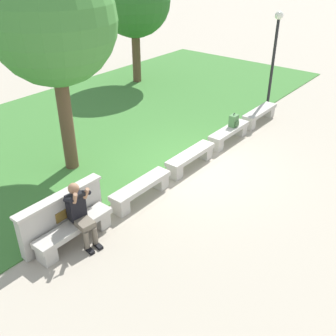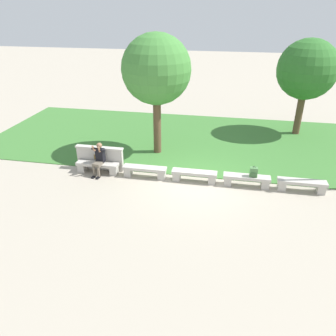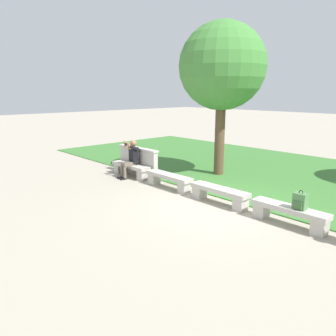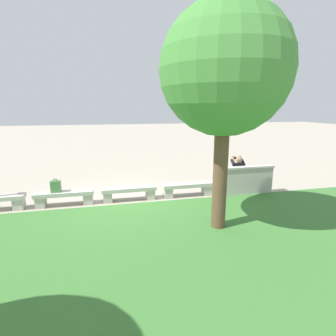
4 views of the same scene
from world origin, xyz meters
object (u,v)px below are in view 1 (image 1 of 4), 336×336
(bench_end, at_px, (259,114))
(person_photographer, at_px, (80,211))
(bench_near, at_px, (141,189))
(backpack, at_px, (234,121))
(lamp_post, at_px, (275,46))
(bench_mid, at_px, (191,157))
(tree_left_background, at_px, (134,0))
(tree_behind_wall, at_px, (53,22))
(bench_main, at_px, (75,231))
(bench_far, at_px, (229,133))

(bench_end, distance_m, person_photographer, 7.84)
(bench_near, bearing_deg, backpack, -0.12)
(lamp_post, bearing_deg, backpack, -172.99)
(bench_mid, relative_size, tree_left_background, 0.36)
(tree_behind_wall, xyz_separation_m, tree_left_background, (6.75, 3.80, -0.43))
(person_photographer, distance_m, backpack, 6.06)
(bench_main, height_order, tree_left_background, tree_left_background)
(bench_mid, height_order, tree_left_background, tree_left_background)
(bench_main, height_order, bench_near, same)
(bench_mid, height_order, bench_end, same)
(tree_behind_wall, bearing_deg, bench_near, -89.35)
(backpack, distance_m, tree_behind_wall, 5.83)
(bench_main, height_order, bench_mid, same)
(tree_behind_wall, bearing_deg, bench_far, -31.93)
(bench_near, height_order, bench_far, same)
(person_photographer, relative_size, backpack, 3.08)
(tree_behind_wall, distance_m, tree_left_background, 7.76)
(bench_near, bearing_deg, bench_far, 0.00)
(backpack, bearing_deg, lamp_post, 7.01)
(bench_near, bearing_deg, tree_behind_wall, 90.65)
(bench_main, bearing_deg, backpack, -0.08)
(bench_main, xyz_separation_m, bench_far, (5.97, 0.00, 0.00))
(bench_main, height_order, bench_far, same)
(bench_main, relative_size, bench_end, 1.00)
(bench_end, xyz_separation_m, person_photographer, (-7.83, -0.08, 0.44))
(tree_left_background, bearing_deg, tree_behind_wall, -150.61)
(bench_main, distance_m, bench_near, 1.99)
(bench_mid, bearing_deg, backpack, -0.24)
(bench_near, bearing_deg, bench_mid, 0.00)
(bench_main, bearing_deg, lamp_post, 2.33)
(bench_end, relative_size, backpack, 4.08)
(bench_main, height_order, bench_end, same)
(bench_far, relative_size, tree_behind_wall, 0.33)
(person_photographer, bearing_deg, bench_near, 2.37)
(tree_behind_wall, bearing_deg, tree_left_background, 29.39)
(bench_mid, distance_m, tree_left_background, 8.44)
(bench_end, xyz_separation_m, tree_behind_wall, (-6.00, 2.50, 3.47))
(bench_near, bearing_deg, person_photographer, -177.63)
(bench_far, bearing_deg, tree_left_background, 66.49)
(bench_end, height_order, tree_behind_wall, tree_behind_wall)
(bench_main, xyz_separation_m, bench_mid, (3.98, 0.00, 0.00))
(bench_mid, bearing_deg, bench_near, 180.00)
(bench_mid, relative_size, bench_end, 1.00)
(bench_main, bearing_deg, bench_near, 0.00)
(bench_far, relative_size, bench_end, 1.00)
(bench_mid, bearing_deg, bench_far, 0.00)
(tree_behind_wall, bearing_deg, bench_mid, -51.06)
(person_photographer, bearing_deg, bench_end, 0.56)
(bench_far, relative_size, tree_left_background, 0.36)
(backpack, relative_size, lamp_post, 0.13)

